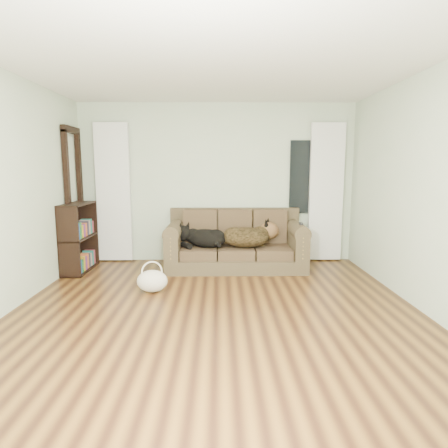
{
  "coord_description": "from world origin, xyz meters",
  "views": [
    {
      "loc": [
        0.04,
        -3.74,
        1.56
      ],
      "look_at": [
        0.1,
        1.6,
        0.75
      ],
      "focal_mm": 30.0,
      "sensor_mm": 36.0,
      "label": 1
    }
  ],
  "objects_px": {
    "dog_shepherd": "(249,238)",
    "tote_bag": "(152,280)",
    "dog_black_lab": "(203,238)",
    "bookshelf": "(79,238)",
    "sofa": "(236,240)"
  },
  "relations": [
    {
      "from": "dog_shepherd",
      "to": "tote_bag",
      "type": "distance_m",
      "value": 1.73
    },
    {
      "from": "dog_black_lab",
      "to": "dog_shepherd",
      "type": "relative_size",
      "value": 0.87
    },
    {
      "from": "tote_bag",
      "to": "bookshelf",
      "type": "bearing_deg",
      "value": 141.53
    },
    {
      "from": "sofa",
      "to": "bookshelf",
      "type": "xyz_separation_m",
      "value": [
        -2.38,
        -0.13,
        0.05
      ]
    },
    {
      "from": "dog_shepherd",
      "to": "tote_bag",
      "type": "xyz_separation_m",
      "value": [
        -1.3,
        -1.1,
        -0.33
      ]
    },
    {
      "from": "bookshelf",
      "to": "dog_black_lab",
      "type": "bearing_deg",
      "value": 8.92
    },
    {
      "from": "dog_black_lab",
      "to": "tote_bag",
      "type": "bearing_deg",
      "value": -85.97
    },
    {
      "from": "dog_black_lab",
      "to": "tote_bag",
      "type": "relative_size",
      "value": 1.72
    },
    {
      "from": "dog_black_lab",
      "to": "bookshelf",
      "type": "relative_size",
      "value": 0.64
    },
    {
      "from": "dog_shepherd",
      "to": "tote_bag",
      "type": "height_order",
      "value": "dog_shepherd"
    },
    {
      "from": "sofa",
      "to": "dog_shepherd",
      "type": "bearing_deg",
      "value": -14.43
    },
    {
      "from": "dog_shepherd",
      "to": "bookshelf",
      "type": "distance_m",
      "value": 2.58
    },
    {
      "from": "dog_black_lab",
      "to": "bookshelf",
      "type": "distance_m",
      "value": 1.88
    },
    {
      "from": "bookshelf",
      "to": "tote_bag",
      "type": "bearing_deg",
      "value": -32.09
    },
    {
      "from": "dog_black_lab",
      "to": "tote_bag",
      "type": "distance_m",
      "value": 1.29
    }
  ]
}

